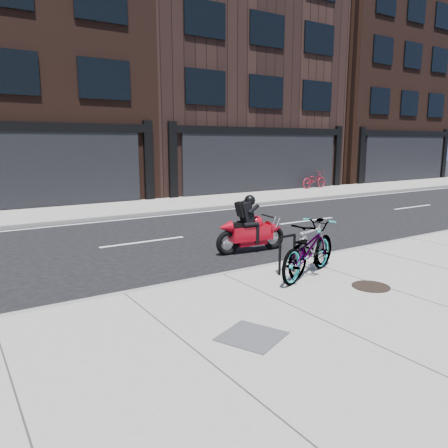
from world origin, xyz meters
TOP-DOWN VIEW (x-y plane):
  - ground at (0.00, 0.00)m, footprint 120.00×120.00m
  - sidewalk_near at (0.00, -5.00)m, footprint 60.00×6.00m
  - sidewalk_far at (0.00, 7.75)m, footprint 60.00×3.50m
  - building_mideast at (10.00, 14.50)m, footprint 12.00×10.00m
  - building_east at (22.00, 14.50)m, footprint 10.00×10.00m
  - bike_rack at (1.08, -2.60)m, footprint 0.46×0.10m
  - bicycle_front at (1.27, -2.95)m, footprint 2.08×1.35m
  - bicycle_rear at (1.48, -2.85)m, footprint 1.82×1.01m
  - motorcycle at (1.89, -0.44)m, footprint 1.90×0.57m
  - bicycle_far at (13.17, 9.00)m, footprint 1.83×0.73m
  - manhole_cover at (1.79, -4.05)m, footprint 0.69×0.69m
  - utility_grate at (-1.19, -4.53)m, footprint 0.99×0.99m

SIDE VIEW (x-z plane):
  - ground at x=0.00m, z-range 0.00..0.00m
  - sidewalk_near at x=0.00m, z-range 0.00..0.13m
  - sidewalk_far at x=0.00m, z-range 0.00..0.13m
  - manhole_cover at x=1.79m, z-range 0.13..0.15m
  - utility_grate at x=-1.19m, z-range 0.13..0.15m
  - motorcycle at x=1.89m, z-range -0.13..1.29m
  - bike_rack at x=1.08m, z-range 0.20..0.96m
  - bicycle_far at x=13.17m, z-range 0.13..1.07m
  - bicycle_front at x=1.27m, z-range 0.13..1.16m
  - bicycle_rear at x=1.48m, z-range 0.13..1.18m
  - building_mideast at x=10.00m, z-range 0.00..12.50m
  - building_east at x=22.00m, z-range 0.00..13.00m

